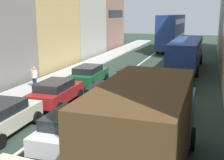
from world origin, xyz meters
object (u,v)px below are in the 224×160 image
(sedan_left_lane_third, at_px, (56,92))
(wagon_right_lane_far, at_px, (178,79))
(coupe_centre_lane_fourth, at_px, (132,77))
(sedan_right_lane_behind_truck, at_px, (166,100))
(sedan_centre_lane_second, at_px, (71,127))
(bus_mid_queue_primary, at_px, (186,52))
(sedan_left_lane_fourth, at_px, (89,75))
(pedestrian_mid_sidewalk, at_px, (34,76))
(bus_far_queue_secondary, at_px, (171,31))
(hatchback_centre_lane_third, at_px, (106,96))
(wagon_left_lane_second, at_px, (2,117))
(removalist_box_truck, at_px, (149,128))

(sedan_left_lane_third, relative_size, wagon_right_lane_far, 0.99)
(sedan_left_lane_third, distance_m, coupe_centre_lane_fourth, 6.31)
(sedan_right_lane_behind_truck, bearing_deg, sedan_left_lane_third, 91.42)
(sedan_centre_lane_second, bearing_deg, wagon_right_lane_far, -17.88)
(sedan_right_lane_behind_truck, bearing_deg, coupe_centre_lane_fourth, 31.03)
(sedan_centre_lane_second, height_order, bus_mid_queue_primary, bus_mid_queue_primary)
(coupe_centre_lane_fourth, xyz_separation_m, bus_mid_queue_primary, (3.18, 8.52, 0.96))
(sedan_left_lane_fourth, height_order, pedestrian_mid_sidewalk, pedestrian_mid_sidewalk)
(sedan_centre_lane_second, height_order, bus_far_queue_secondary, bus_far_queue_secondary)
(sedan_centre_lane_second, height_order, pedestrian_mid_sidewalk, pedestrian_mid_sidewalk)
(sedan_centre_lane_second, xyz_separation_m, bus_mid_queue_primary, (3.20, 18.65, 0.96))
(hatchback_centre_lane_third, bearing_deg, sedan_centre_lane_second, -179.48)
(wagon_right_lane_far, height_order, bus_mid_queue_primary, bus_mid_queue_primary)
(hatchback_centre_lane_third, distance_m, wagon_right_lane_far, 6.77)
(hatchback_centre_lane_third, xyz_separation_m, sedan_left_lane_fourth, (-3.24, 5.20, 0.00))
(sedan_right_lane_behind_truck, distance_m, bus_far_queue_secondary, 27.30)
(sedan_left_lane_third, height_order, coupe_centre_lane_fourth, same)
(sedan_centre_lane_second, height_order, hatchback_centre_lane_third, same)
(sedan_left_lane_fourth, xyz_separation_m, bus_mid_queue_primary, (6.58, 8.62, 0.96))
(coupe_centre_lane_fourth, bearing_deg, sedan_left_lane_fourth, 88.69)
(hatchback_centre_lane_third, distance_m, sedan_right_lane_behind_truck, 3.43)
(sedan_centre_lane_second, height_order, wagon_left_lane_second, same)
(bus_far_queue_secondary, bearing_deg, removalist_box_truck, -172.14)
(pedestrian_mid_sidewalk, bearing_deg, bus_mid_queue_primary, 141.41)
(bus_mid_queue_primary, relative_size, bus_far_queue_secondary, 1.00)
(removalist_box_truck, relative_size, wagon_left_lane_second, 1.77)
(wagon_left_lane_second, bearing_deg, coupe_centre_lane_fourth, -21.90)
(wagon_left_lane_second, bearing_deg, wagon_right_lane_far, -35.22)
(removalist_box_truck, height_order, wagon_right_lane_far, removalist_box_truck)
(sedan_left_lane_third, xyz_separation_m, sedan_right_lane_behind_truck, (6.60, 0.47, 0.00))
(coupe_centre_lane_fourth, relative_size, bus_far_queue_secondary, 0.41)
(sedan_right_lane_behind_truck, xyz_separation_m, wagon_right_lane_far, (0.03, 5.41, 0.00))
(wagon_left_lane_second, xyz_separation_m, sedan_left_lane_fourth, (0.20, 9.92, 0.00))
(sedan_left_lane_fourth, height_order, wagon_right_lane_far, same)
(hatchback_centre_lane_third, height_order, pedestrian_mid_sidewalk, pedestrian_mid_sidewalk)
(wagon_right_lane_far, bearing_deg, removalist_box_truck, -175.57)
(sedan_centre_lane_second, relative_size, wagon_right_lane_far, 0.99)
(wagon_left_lane_second, xyz_separation_m, pedestrian_mid_sidewalk, (-3.08, 7.53, 0.15))
(sedan_centre_lane_second, xyz_separation_m, sedan_left_lane_fourth, (-3.38, 10.03, 0.00))
(removalist_box_truck, bearing_deg, wagon_left_lane_second, 74.97)
(sedan_right_lane_behind_truck, bearing_deg, wagon_left_lane_second, 124.24)
(removalist_box_truck, distance_m, bus_mid_queue_primary, 20.53)
(sedan_left_lane_third, distance_m, wagon_right_lane_far, 8.86)
(sedan_centre_lane_second, distance_m, sedan_left_lane_third, 5.83)
(sedan_left_lane_fourth, xyz_separation_m, sedan_right_lane_behind_truck, (6.65, -4.79, 0.00))
(sedan_right_lane_behind_truck, relative_size, pedestrian_mid_sidewalk, 2.64)
(sedan_centre_lane_second, height_order, sedan_left_lane_third, same)
(hatchback_centre_lane_third, distance_m, sedan_left_lane_fourth, 6.13)
(wagon_right_lane_far, distance_m, bus_far_queue_secondary, 21.96)
(removalist_box_truck, xyz_separation_m, pedestrian_mid_sidewalk, (-10.35, 9.51, -1.03))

